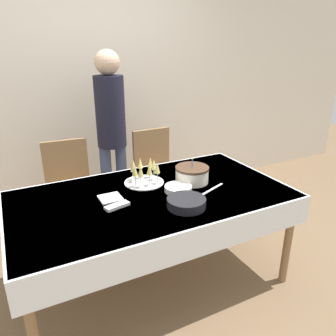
# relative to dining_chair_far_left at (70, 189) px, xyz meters

# --- Properties ---
(ground_plane) EXTENTS (12.00, 12.00, 0.00)m
(ground_plane) POSITION_rel_dining_chair_far_left_xyz_m (0.43, -0.87, -0.54)
(ground_plane) COLOR brown
(wall_back) EXTENTS (8.00, 0.05, 2.70)m
(wall_back) POSITION_rel_dining_chair_far_left_xyz_m (0.43, 0.75, 0.81)
(wall_back) COLOR silver
(wall_back) RESTS_ON ground_plane
(dining_table) EXTENTS (1.98, 1.10, 0.77)m
(dining_table) POSITION_rel_dining_chair_far_left_xyz_m (0.43, -0.87, 0.13)
(dining_table) COLOR white
(dining_table) RESTS_ON ground_plane
(dining_chair_far_left) EXTENTS (0.45, 0.45, 0.98)m
(dining_chair_far_left) POSITION_rel_dining_chair_far_left_xyz_m (0.00, 0.00, 0.00)
(dining_chair_far_left) COLOR olive
(dining_chair_far_left) RESTS_ON ground_plane
(dining_chair_far_right) EXTENTS (0.43, 0.43, 0.98)m
(dining_chair_far_right) POSITION_rel_dining_chair_far_left_xyz_m (0.87, 0.00, 0.00)
(dining_chair_far_right) COLOR olive
(dining_chair_far_right) RESTS_ON ground_plane
(birthday_cake) EXTENTS (0.26, 0.26, 0.20)m
(birthday_cake) POSITION_rel_dining_chair_far_left_xyz_m (0.80, -0.81, 0.29)
(birthday_cake) COLOR silver
(birthday_cake) RESTS_ON dining_table
(champagne_tray) EXTENTS (0.31, 0.31, 0.18)m
(champagne_tray) POSITION_rel_dining_chair_far_left_xyz_m (0.46, -0.65, 0.32)
(champagne_tray) COLOR silver
(champagne_tray) RESTS_ON dining_table
(plate_stack_main) EXTENTS (0.26, 0.26, 0.06)m
(plate_stack_main) POSITION_rel_dining_chair_far_left_xyz_m (0.55, -1.15, 0.26)
(plate_stack_main) COLOR black
(plate_stack_main) RESTS_ON dining_table
(plate_stack_dessert) EXTENTS (0.20, 0.20, 0.04)m
(plate_stack_dessert) POSITION_rel_dining_chair_far_left_xyz_m (0.62, -0.91, 0.25)
(plate_stack_dessert) COLOR white
(plate_stack_dessert) RESTS_ON dining_table
(cake_knife) EXTENTS (0.29, 0.13, 0.00)m
(cake_knife) POSITION_rel_dining_chair_far_left_xyz_m (0.85, -1.00, 0.23)
(cake_knife) COLOR silver
(cake_knife) RESTS_ON dining_table
(fork_pile) EXTENTS (0.18, 0.10, 0.02)m
(fork_pile) POSITION_rel_dining_chair_far_left_xyz_m (0.14, -0.94, 0.24)
(fork_pile) COLOR silver
(fork_pile) RESTS_ON dining_table
(napkin_pile) EXTENTS (0.15, 0.15, 0.01)m
(napkin_pile) POSITION_rel_dining_chair_far_left_xyz_m (0.14, -0.80, 0.23)
(napkin_pile) COLOR white
(napkin_pile) RESTS_ON dining_table
(person_standing) EXTENTS (0.28, 0.28, 1.74)m
(person_standing) POSITION_rel_dining_chair_far_left_xyz_m (0.48, 0.17, 0.52)
(person_standing) COLOR #3F4C72
(person_standing) RESTS_ON ground_plane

